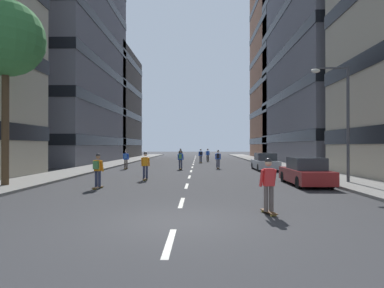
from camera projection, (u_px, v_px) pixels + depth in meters
The scene contains 21 objects.
ground_plane at pixel (193, 165), 35.80m from camera, with size 160.00×160.00×0.00m, color #333335.
sidewalk_left at pixel (118, 163), 39.33m from camera, with size 3.34×73.34×0.14m, color gray.
sidewalk_right at pixel (270, 163), 38.93m from camera, with size 3.34×73.34×0.14m, color gray.
lane_markings at pixel (193, 164), 37.13m from camera, with size 0.16×62.20×0.01m.
building_left_mid at pixel (52, 54), 40.85m from camera, with size 14.42×21.00×27.59m.
building_left_far at pixel (94, 105), 57.47m from camera, with size 14.42×16.37×18.76m.
building_right_mid at pixel (338, 58), 40.07m from camera, with size 14.42×24.02×26.30m.
building_right_far at pixel (297, 59), 56.73m from camera, with size 14.42×16.29×34.94m.
parked_car_near at pixel (306, 172), 17.47m from camera, with size 1.82×4.40×1.52m.
parked_car_mid at pixel (265, 162), 28.18m from camera, with size 1.82×4.40×1.52m.
street_tree_near at pixel (6, 39), 16.54m from camera, with size 3.93×3.93×9.58m.
streetlamp_right at pixel (341, 111), 17.92m from camera, with size 2.13×0.30×6.50m.
skater_0 at pixel (181, 158), 29.04m from camera, with size 0.55×0.91×1.78m.
skater_1 at pixel (208, 154), 43.78m from camera, with size 0.54×0.91×1.78m.
skater_2 at pixel (201, 155), 40.51m from camera, with size 0.57×0.92×1.78m.
skater_3 at pixel (98, 169), 16.04m from camera, with size 0.57×0.92×1.78m.
skater_4 at pixel (145, 164), 20.10m from camera, with size 0.53×0.90×1.78m.
skater_5 at pixel (269, 183), 10.10m from camera, with size 0.57×0.92×1.78m.
skater_6 at pixel (126, 158), 29.51m from camera, with size 0.53×0.90×1.78m.
skater_7 at pixel (181, 154), 43.76m from camera, with size 0.54×0.91×1.78m.
skater_8 at pixel (218, 158), 30.11m from camera, with size 0.55×0.91×1.78m.
Camera 1 is at (0.66, -9.14, 2.17)m, focal length 29.89 mm.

